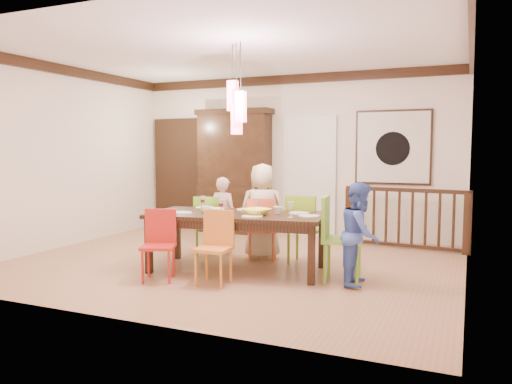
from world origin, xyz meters
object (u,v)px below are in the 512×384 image
at_px(chair_far_left, 211,221).
at_px(person_end_right, 360,234).
at_px(dining_table, 237,219).
at_px(person_far_mid, 262,211).
at_px(person_far_left, 223,216).
at_px(china_hutch, 234,171).
at_px(balustrade, 406,217).
at_px(chair_end_right, 343,233).

relative_size(chair_far_left, person_end_right, 0.74).
height_order(dining_table, person_end_right, person_end_right).
distance_m(dining_table, person_far_mid, 0.81).
xyz_separation_m(dining_table, chair_far_left, (-0.76, 0.70, -0.16)).
height_order(chair_far_left, person_far_left, person_far_left).
relative_size(china_hutch, person_far_left, 1.99).
distance_m(chair_far_left, person_end_right, 2.47).
distance_m(balustrade, person_end_right, 2.39).
xyz_separation_m(balustrade, person_far_left, (-2.46, -1.50, 0.08)).
relative_size(dining_table, china_hutch, 1.02).
xyz_separation_m(dining_table, person_far_left, (-0.63, 0.84, -0.09)).
bearing_deg(person_far_mid, person_far_left, -27.32).
bearing_deg(china_hutch, chair_far_left, -73.95).
height_order(dining_table, balustrade, balustrade).
height_order(china_hutch, person_far_left, china_hutch).
distance_m(dining_table, chair_end_right, 1.37).
bearing_deg(dining_table, chair_end_right, -5.67).
height_order(china_hutch, person_far_mid, china_hutch).
height_order(balustrade, person_far_left, person_far_left).
xyz_separation_m(dining_table, balustrade, (1.83, 2.34, -0.17)).
relative_size(chair_end_right, person_far_left, 0.87).
xyz_separation_m(china_hutch, balustrade, (3.16, -0.35, -0.66)).
bearing_deg(chair_end_right, person_far_left, 60.78).
relative_size(chair_end_right, person_far_mid, 0.74).
xyz_separation_m(balustrade, person_end_right, (-0.23, -2.37, 0.10)).
bearing_deg(balustrade, chair_far_left, -141.88).
bearing_deg(person_end_right, balustrade, -9.32).
height_order(chair_far_left, person_end_right, person_end_right).
height_order(dining_table, person_far_mid, person_far_mid).
bearing_deg(person_far_mid, chair_far_left, -16.60).
relative_size(dining_table, chair_end_right, 2.32).
distance_m(dining_table, china_hutch, 3.03).
xyz_separation_m(person_far_mid, person_end_right, (1.58, -0.85, -0.09)).
height_order(person_far_mid, person_end_right, person_far_mid).
xyz_separation_m(china_hutch, person_end_right, (2.93, -2.72, -0.56)).
distance_m(person_far_left, person_end_right, 2.39).
height_order(person_far_left, person_far_mid, person_far_mid).
distance_m(chair_end_right, person_far_mid, 1.56).
bearing_deg(balustrade, person_far_mid, -134.14).
xyz_separation_m(dining_table, chair_end_right, (1.37, 0.05, -0.09)).
bearing_deg(person_far_mid, balustrade, -164.91).
relative_size(chair_far_left, person_far_mid, 0.65).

